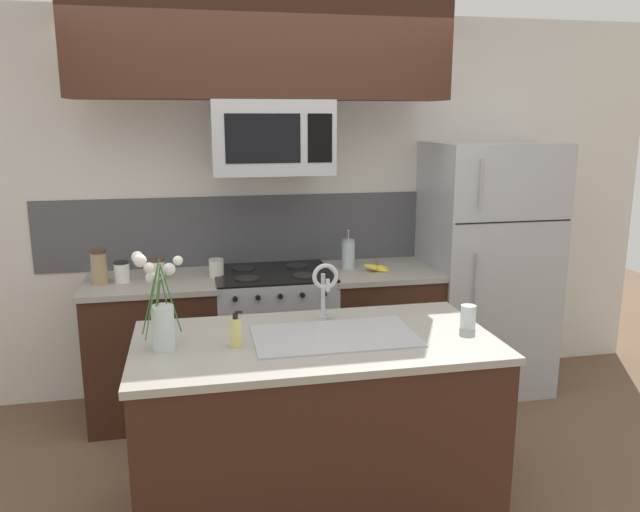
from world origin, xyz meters
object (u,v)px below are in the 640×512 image
Objects in this scene: storage_jar_medium at (122,272)px; banana_bunch at (377,268)px; flower_vase at (161,315)px; sink_faucet at (325,284)px; storage_jar_short at (157,269)px; storage_jar_squat at (216,268)px; french_press at (348,254)px; refrigerator at (485,267)px; storage_jar_tall at (99,267)px; spare_glass at (468,317)px; microwave at (271,137)px; stove_range at (274,339)px; dish_soap_bottle at (236,332)px.

storage_jar_medium is 1.64m from banana_bunch.
flower_vase reaches higher than banana_bunch.
storage_jar_medium is 1.49m from sink_faucet.
storage_jar_squat is (0.37, -0.02, -0.00)m from storage_jar_short.
flower_vase is (-1.18, -1.31, 0.06)m from french_press.
banana_bunch is at bearing -1.71° from storage_jar_medium.
refrigerator is at bearing 5.68° from banana_bunch.
storage_jar_medium is (0.13, 0.01, -0.04)m from storage_jar_tall.
flower_vase reaches higher than spare_glass.
refrigerator is at bearing 1.55° from microwave.
storage_jar_squat is 1.15m from sink_faucet.
microwave is at bearing -3.44° from storage_jar_short.
spare_glass is at bearing -33.85° from storage_jar_tall.
sink_faucet is (-0.40, -1.09, 0.10)m from french_press.
stove_range is at bearing 90.16° from microwave.
sink_faucet is at bearing -43.52° from storage_jar_medium.
storage_jar_squat is 0.72× the size of dish_soap_bottle.
microwave is 1.10m from storage_jar_short.
storage_jar_squat is at bearing -176.27° from french_press.
stove_range is at bearing -173.45° from french_press.
refrigerator is 2.25m from storage_jar_short.
refrigerator is (1.51, 0.04, -0.92)m from microwave.
storage_jar_medium reaches higher than storage_jar_short.
storage_jar_tall is 0.70× the size of sink_faucet.
storage_jar_tall is 1.82× the size of spare_glass.
storage_jar_medium is (-2.46, -0.03, 0.10)m from refrigerator.
storage_jar_squat and spare_glass have the same top height.
storage_jar_squat is (-0.37, 0.00, 0.51)m from stove_range.
microwave is 4.51× the size of dish_soap_bottle.
flower_vase is (-0.66, -1.23, -0.73)m from microwave.
stove_range is 0.63m from storage_jar_squat.
storage_jar_short is 0.48× the size of french_press.
french_press reaches higher than stove_range.
french_press is at bearing 8.80° from microwave.
microwave is 1.33m from storage_jar_tall.
refrigerator is at bearing 0.76° from storage_jar_medium.
storage_jar_tall is 1.57m from sink_faucet.
sink_faucet is (0.12, -1.03, 0.65)m from stove_range.
french_press is at bearing 177.68° from refrigerator.
storage_jar_squat is at bearing 76.84° from flower_vase.
flower_vase is (-0.66, -1.25, 0.60)m from stove_range.
refrigerator is at bearing 60.53° from spare_glass.
banana_bunch is 0.22m from french_press.
banana_bunch is at bearing -3.35° from microwave.
storage_jar_tall is 1.60m from french_press.
microwave is at bearing -0.50° from storage_jar_medium.
refrigerator reaches higher than flower_vase.
microwave reaches higher than stove_range.
storage_jar_short is at bearing 9.53° from storage_jar_medium.
refrigerator is 1.00m from french_press.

